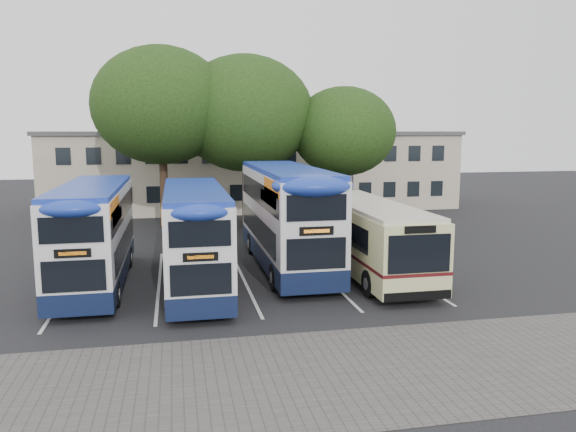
# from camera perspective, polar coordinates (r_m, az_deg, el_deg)

# --- Properties ---
(ground) EXTENTS (120.00, 120.00, 0.00)m
(ground) POSITION_cam_1_polar(r_m,az_deg,el_deg) (20.39, 7.81, -9.24)
(ground) COLOR black
(ground) RESTS_ON ground
(paving_strip) EXTENTS (40.00, 6.00, 0.01)m
(paving_strip) POSITION_cam_1_polar(r_m,az_deg,el_deg) (15.35, 6.87, -15.35)
(paving_strip) COLOR #595654
(paving_strip) RESTS_ON ground
(bay_lines) EXTENTS (14.12, 11.00, 0.01)m
(bay_lines) POSITION_cam_1_polar(r_m,az_deg,el_deg) (24.26, -4.61, -6.26)
(bay_lines) COLOR silver
(bay_lines) RESTS_ON ground
(depot_building) EXTENTS (32.40, 8.40, 6.20)m
(depot_building) POSITION_cam_1_polar(r_m,az_deg,el_deg) (45.85, -3.32, 4.77)
(depot_building) COLOR #B3A690
(depot_building) RESTS_ON ground
(lamp_post) EXTENTS (0.25, 1.05, 9.06)m
(lamp_post) POSITION_cam_1_polar(r_m,az_deg,el_deg) (40.27, 6.66, 6.94)
(lamp_post) COLOR gray
(lamp_post) RESTS_ON ground
(tree_left) EXTENTS (8.43, 8.43, 11.36)m
(tree_left) POSITION_cam_1_polar(r_m,az_deg,el_deg) (35.65, -12.75, 10.88)
(tree_left) COLOR black
(tree_left) RESTS_ON ground
(tree_mid) EXTENTS (8.63, 8.63, 11.00)m
(tree_mid) POSITION_cam_1_polar(r_m,az_deg,el_deg) (36.15, -4.38, 10.33)
(tree_mid) COLOR black
(tree_mid) RESTS_ON ground
(tree_right) EXTENTS (6.69, 6.69, 9.05)m
(tree_right) POSITION_cam_1_polar(r_m,az_deg,el_deg) (36.44, 5.68, 8.52)
(tree_right) COLOR black
(tree_right) RESTS_ON ground
(bus_dd_left) EXTENTS (2.40, 9.89, 4.12)m
(bus_dd_left) POSITION_cam_1_polar(r_m,az_deg,el_deg) (23.97, -19.09, -1.36)
(bus_dd_left) COLOR #0F1939
(bus_dd_left) RESTS_ON ground
(bus_dd_mid) EXTENTS (2.35, 9.68, 4.03)m
(bus_dd_mid) POSITION_cam_1_polar(r_m,az_deg,el_deg) (22.58, -9.45, -1.72)
(bus_dd_mid) COLOR #0F1939
(bus_dd_mid) RESTS_ON ground
(bus_dd_right) EXTENTS (2.69, 11.09, 4.62)m
(bus_dd_right) POSITION_cam_1_polar(r_m,az_deg,el_deg) (25.57, -0.19, 0.35)
(bus_dd_right) COLOR #0F1939
(bus_dd_right) RESTS_ON ground
(bus_single) EXTENTS (2.69, 10.55, 3.15)m
(bus_single) POSITION_cam_1_polar(r_m,az_deg,el_deg) (25.02, 8.08, -1.69)
(bus_single) COLOR beige
(bus_single) RESTS_ON ground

